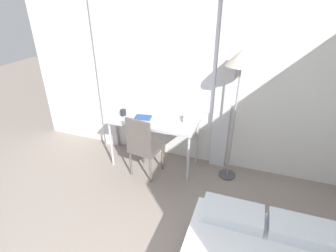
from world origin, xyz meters
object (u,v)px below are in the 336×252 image
Objects in this scene: standing_lamp at (241,66)px; book at (143,117)px; desk at (154,123)px; telephone at (190,119)px; desk_chair at (143,145)px; mug at (123,112)px.

book is (-1.29, -0.08, -0.85)m from standing_lamp.
book is at bearing -176.64° from standing_lamp.
telephone reaches higher than desk.
telephone is 0.73× the size of book.
telephone is at bearing 175.08° from standing_lamp.
desk_chair is 0.62m from mug.
desk is 7.07× the size of telephone.
mug is (-0.45, 0.30, 0.30)m from desk_chair.
desk is 0.50m from mug.
book is at bearing -175.01° from desk.
telephone is (0.56, 0.44, 0.30)m from desk_chair.
desk_chair is 0.43m from book.
desk is at bearing -167.58° from telephone.
desk_chair is 10.69× the size of mug.
desk_chair is 1.66m from standing_lamp.
desk_chair is at bearing -141.88° from telephone.
desk_chair is 0.77m from telephone.
standing_lamp is (1.17, 0.38, 1.12)m from desk_chair.
desk is at bearing 2.19° from mug.
desk_chair reaches higher than book.
telephone is at bearing 10.70° from book.
telephone reaches higher than book.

